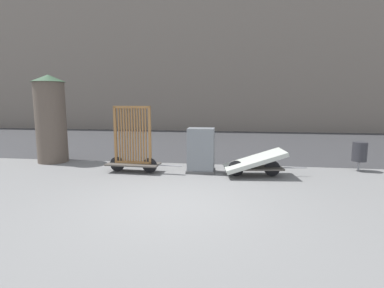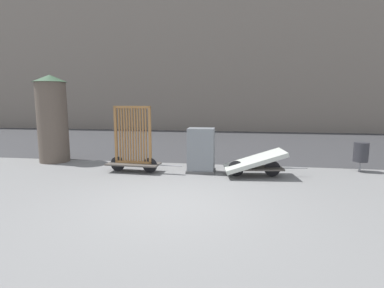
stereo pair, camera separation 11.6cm
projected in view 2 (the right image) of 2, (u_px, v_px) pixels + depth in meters
The scene contains 8 objects.
ground_plane at pixel (173, 204), 6.17m from camera, with size 60.00×60.00×0.00m, color slate.
road_strip at pixel (212, 142), 15.23m from camera, with size 56.00×10.61×0.01m.
building_facade at pixel (222, 27), 21.31m from camera, with size 48.00×4.00×14.45m.
bike_cart_with_bedframe at pixel (133, 149), 8.81m from camera, with size 2.27×0.69×1.96m.
bike_cart_with_mattress at pixel (254, 162), 8.34m from camera, with size 2.35×1.14×0.75m.
utility_cabinet at pixel (201, 152), 8.79m from camera, with size 0.83×0.60×1.31m.
trash_bin at pixel (361, 152), 8.88m from camera, with size 0.41×0.41×0.88m.
advertising_column at pixel (52, 118), 10.22m from camera, with size 1.11×1.11×2.96m.
Camera 2 is at (1.27, -5.79, 2.13)m, focal length 28.00 mm.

